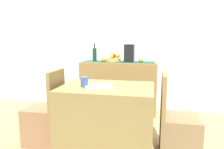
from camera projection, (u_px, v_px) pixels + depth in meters
The scene contains 18 objects.
ground_plane at pixel (102, 134), 2.73m from camera, with size 6.40×6.40×0.02m, color #9D815A.
room_wall_rear at pixel (118, 35), 3.65m from camera, with size 6.40×0.06×2.70m, color white.
sideboard_console at pixel (119, 87), 3.54m from camera, with size 1.30×0.42×0.88m, color olive.
table_runner at pixel (119, 62), 3.46m from camera, with size 1.22×0.32×0.01m, color #184A3E.
fruit_bowl at pixel (114, 60), 3.48m from camera, with size 0.24×0.24×0.06m, color gold.
apple_right at pixel (118, 56), 3.50m from camera, with size 0.07×0.07×0.07m, color #95A72D.
apple_rear at pixel (111, 56), 3.41m from camera, with size 0.07×0.07×0.07m, color gold.
apple_center at pixel (112, 55), 3.54m from camera, with size 0.08×0.08×0.08m, color red.
apple_left at pixel (113, 56), 3.47m from camera, with size 0.08×0.08×0.08m, color red.
wine_bottle at pixel (95, 54), 3.53m from camera, with size 0.07×0.07×0.32m.
coffee_maker at pixel (129, 53), 3.40m from camera, with size 0.16×0.18×0.30m, color black.
orange_loose_near_bowl at pixel (141, 60), 3.35m from camera, with size 0.08×0.08×0.08m, color orange.
orange_loose_mid at pixel (103, 60), 3.43m from camera, with size 0.08×0.08×0.08m, color orange.
dining_table at pixel (107, 118), 2.30m from camera, with size 1.02×0.72×0.74m, color olive.
open_book at pixel (98, 86), 2.20m from camera, with size 0.28×0.21×0.02m, color white.
coffee_cup at pixel (84, 82), 2.20m from camera, with size 0.08×0.08×0.11m, color #365285.
chair_near_window at pixel (45, 121), 2.47m from camera, with size 0.41×0.41×0.90m.
chair_by_corner at pixel (178, 133), 2.16m from camera, with size 0.40×0.40×0.90m.
Camera 1 is at (0.64, -2.49, 1.23)m, focal length 32.41 mm.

